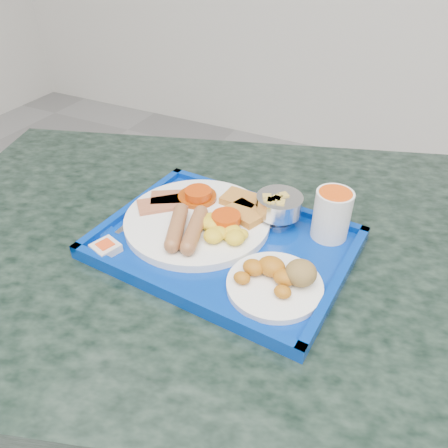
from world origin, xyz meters
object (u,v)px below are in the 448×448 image
(main_plate, at_px, (202,219))
(tray, at_px, (224,244))
(juice_cup, at_px, (332,213))
(bread_plate, at_px, (278,279))
(table, at_px, (228,310))
(fruit_bowl, at_px, (279,205))

(main_plate, bearing_deg, tray, -24.04)
(main_plate, relative_size, juice_cup, 2.98)
(tray, height_order, bread_plate, bread_plate)
(table, bearing_deg, main_plate, -176.70)
(tray, distance_m, main_plate, 0.07)
(bread_plate, bearing_deg, juice_cup, 77.81)
(main_plate, height_order, juice_cup, juice_cup)
(main_plate, bearing_deg, table, 3.30)
(main_plate, height_order, bread_plate, bread_plate)
(tray, bearing_deg, table, 100.01)
(tray, relative_size, juice_cup, 4.97)
(main_plate, relative_size, bread_plate, 1.80)
(juice_cup, bearing_deg, table, -156.47)
(bread_plate, bearing_deg, table, 144.92)
(fruit_bowl, relative_size, juice_cup, 0.94)
(juice_cup, bearing_deg, bread_plate, -102.19)
(bread_plate, relative_size, juice_cup, 1.66)
(table, xyz_separation_m, tray, (0.01, -0.03, 0.21))
(fruit_bowl, bearing_deg, table, -135.17)
(bread_plate, xyz_separation_m, fruit_bowl, (-0.06, 0.16, 0.02))
(fruit_bowl, bearing_deg, main_plate, -149.69)
(juice_cup, bearing_deg, main_plate, -161.06)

